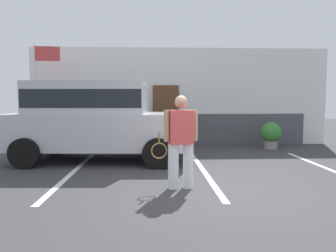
% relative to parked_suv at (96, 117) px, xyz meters
% --- Properties ---
extents(ground_plane, '(40.00, 40.00, 0.00)m').
position_rel_parked_suv_xyz_m(ground_plane, '(2.49, -2.88, -1.15)').
color(ground_plane, '#38383A').
extents(parking_stripe_0, '(0.12, 4.40, 0.01)m').
position_rel_parked_suv_xyz_m(parking_stripe_0, '(-0.27, -1.38, -1.14)').
color(parking_stripe_0, silver).
rests_on(parking_stripe_0, ground_plane).
extents(parking_stripe_1, '(0.12, 4.40, 0.01)m').
position_rel_parked_suv_xyz_m(parking_stripe_1, '(2.64, -1.38, -1.14)').
color(parking_stripe_1, silver).
rests_on(parking_stripe_1, ground_plane).
extents(parking_stripe_2, '(0.12, 4.40, 0.01)m').
position_rel_parked_suv_xyz_m(parking_stripe_2, '(5.55, -1.38, -1.14)').
color(parking_stripe_2, silver).
rests_on(parking_stripe_2, ground_plane).
extents(house_frontage, '(10.43, 0.40, 3.41)m').
position_rel_parked_suv_xyz_m(house_frontage, '(2.48, 2.90, 0.46)').
color(house_frontage, white).
rests_on(house_frontage, ground_plane).
extents(parked_suv, '(4.69, 2.34, 2.05)m').
position_rel_parked_suv_xyz_m(parked_suv, '(0.00, 0.00, 0.00)').
color(parked_suv, '#B7B7BC').
rests_on(parked_suv, ground_plane).
extents(tennis_player_man, '(0.88, 0.32, 1.68)m').
position_rel_parked_suv_xyz_m(tennis_player_man, '(2.00, -2.68, -0.28)').
color(tennis_player_man, white).
rests_on(tennis_player_man, ground_plane).
extents(potted_plant_by_porch, '(0.66, 0.66, 0.87)m').
position_rel_parked_suv_xyz_m(potted_plant_by_porch, '(5.34, 1.73, -0.66)').
color(potted_plant_by_porch, gray).
rests_on(potted_plant_by_porch, ground_plane).
extents(flag_pole, '(0.80, 0.10, 3.31)m').
position_rel_parked_suv_xyz_m(flag_pole, '(-2.01, 1.84, 1.13)').
color(flag_pole, silver).
rests_on(flag_pole, ground_plane).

